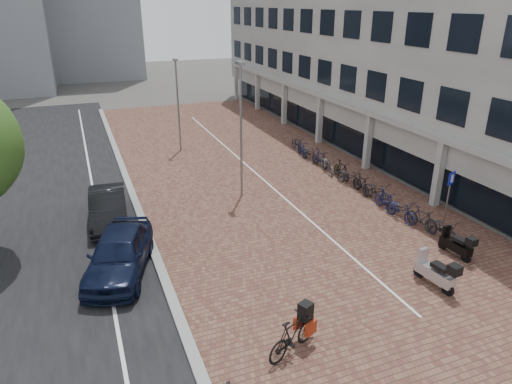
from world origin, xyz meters
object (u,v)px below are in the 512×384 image
object	(u,v)px
car_dark	(108,207)
parking_sign	(449,190)
car_navy	(119,253)
scooter_mid	(456,244)
scooter_front	(435,271)
hero_bike	(293,335)

from	to	relation	value
car_dark	parking_sign	xyz separation A→B (m)	(14.00, -6.14, 1.06)
car_navy	scooter_mid	xyz separation A→B (m)	(12.60, -3.64, -0.28)
car_navy	car_dark	distance (m)	4.66
car_dark	scooter_front	xyz separation A→B (m)	(10.32, -9.70, -0.12)
car_dark	hero_bike	bearing A→B (deg)	-64.90
car_dark	scooter_mid	size ratio (longest dim) A/B	2.79
scooter_front	scooter_mid	world-z (taller)	scooter_front
hero_bike	car_navy	bearing A→B (deg)	9.29
hero_bike	car_dark	bearing A→B (deg)	-3.45
car_navy	scooter_front	bearing A→B (deg)	-7.71
scooter_mid	parking_sign	world-z (taller)	parking_sign
scooter_front	parking_sign	xyz separation A→B (m)	(3.68, 3.56, 1.19)
hero_bike	parking_sign	size ratio (longest dim) A/B	0.78
scooter_mid	car_dark	bearing A→B (deg)	141.89
car_navy	parking_sign	bearing A→B (deg)	12.28
hero_bike	scooter_mid	xyz separation A→B (m)	(8.46, 2.61, -0.07)
car_dark	parking_sign	distance (m)	15.32
car_dark	scooter_mid	xyz separation A→B (m)	(12.60, -8.30, -0.19)
scooter_mid	car_navy	bearing A→B (deg)	159.14
car_navy	car_dark	bearing A→B (deg)	108.32
car_navy	parking_sign	size ratio (longest dim) A/B	1.85
car_dark	hero_bike	size ratio (longest dim) A/B	2.20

